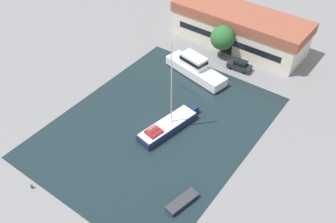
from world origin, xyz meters
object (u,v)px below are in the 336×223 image
sailboat_moored (168,126)px  motor_cruiser (195,69)px  quay_tree_near_building (223,38)px  small_dinghy (182,202)px  parked_car (240,65)px  warehouse_building (239,28)px

sailboat_moored → motor_cruiser: sailboat_moored is taller
quay_tree_near_building → small_dinghy: 33.88m
parked_car → sailboat_moored: 19.87m
parked_car → motor_cruiser: motor_cruiser is taller
parked_car → warehouse_building: bearing=26.9°
warehouse_building → small_dinghy: size_ratio=5.58×
quay_tree_near_building → sailboat_moored: 22.18m
sailboat_moored → small_dinghy: 13.18m
warehouse_building → parked_car: bearing=-58.4°
motor_cruiser → sailboat_moored: bearing=-151.0°
quay_tree_near_building → motor_cruiser: bearing=-94.8°
warehouse_building → motor_cruiser: size_ratio=2.11×
warehouse_building → quay_tree_near_building: 5.94m
warehouse_building → motor_cruiser: 13.99m
motor_cruiser → small_dinghy: 26.88m
parked_car → motor_cruiser: bearing=134.1°
parked_car → motor_cruiser: (-5.54, -6.08, 0.48)m
warehouse_building → motor_cruiser: (-0.99, -13.81, -2.03)m
motor_cruiser → quay_tree_near_building: bearing=6.9°
small_dinghy → sailboat_moored: bearing=-34.1°
quay_tree_near_building → motor_cruiser: size_ratio=0.50×
sailboat_moored → small_dinghy: sailboat_moored is taller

